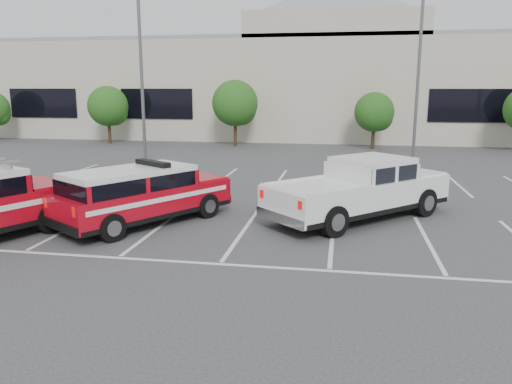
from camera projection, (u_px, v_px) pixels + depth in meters
ground at (243, 232)px, 15.16m from camera, size 120.00×120.00×0.00m
stall_markings at (265, 200)px, 19.50m from camera, size 23.00×15.00×0.01m
convention_building at (314, 83)px, 44.87m from camera, size 60.00×16.99×13.20m
tree_left at (109, 108)px, 38.35m from camera, size 3.07×3.07×4.42m
tree_mid_left at (236, 105)px, 36.61m from camera, size 3.37×3.37×4.85m
tree_mid_right at (375, 113)px, 35.03m from camera, size 2.77×2.77×3.99m
light_pole_left at (141, 71)px, 27.00m from camera, size 0.90×0.60×10.24m
light_pole_mid at (418, 72)px, 28.33m from camera, size 0.90×0.60×10.24m
fire_chief_suv at (142, 199)px, 15.94m from camera, size 4.82×5.90×2.00m
white_pickup at (360, 195)px, 16.59m from camera, size 6.29×6.29×2.03m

